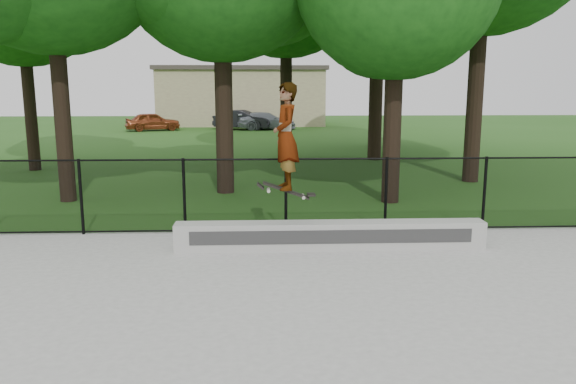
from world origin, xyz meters
name	(u,v)px	position (x,y,z in m)	size (l,w,h in m)	color
grind_ledge	(330,235)	(0.75, 4.70, 0.31)	(5.54, 0.40, 0.49)	#999995
car_a	(153,122)	(-7.65, 32.22, 0.60)	(1.41, 3.48, 1.19)	brown
car_b	(243,120)	(-1.78, 32.89, 0.64)	(1.36, 3.54, 1.29)	black
car_c	(266,121)	(-0.23, 32.83, 0.58)	(1.62, 3.66, 1.16)	gray
skater_airborne	(286,138)	(-0.05, 4.54, 2.07)	(0.80, 0.72, 2.03)	black
chainlink_fence	(286,195)	(0.00, 5.90, 0.81)	(16.06, 0.06, 1.50)	black
distant_building	(242,95)	(-2.00, 38.00, 2.16)	(12.40, 6.40, 4.30)	#C0B587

